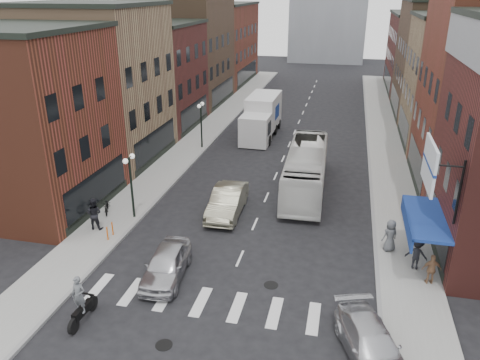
# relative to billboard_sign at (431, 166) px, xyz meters

# --- Properties ---
(ground) EXTENTS (160.00, 160.00, 0.00)m
(ground) POSITION_rel_billboard_sign_xyz_m (-8.59, -0.50, -6.13)
(ground) COLOR black
(ground) RESTS_ON ground
(sidewalk_left) EXTENTS (3.00, 74.00, 0.15)m
(sidewalk_left) POSITION_rel_billboard_sign_xyz_m (-17.09, 21.50, -6.06)
(sidewalk_left) COLOR gray
(sidewalk_left) RESTS_ON ground
(sidewalk_right) EXTENTS (3.00, 74.00, 0.15)m
(sidewalk_right) POSITION_rel_billboard_sign_xyz_m (-0.09, 21.50, -6.06)
(sidewalk_right) COLOR gray
(sidewalk_right) RESTS_ON ground
(curb_left) EXTENTS (0.20, 74.00, 0.16)m
(curb_left) POSITION_rel_billboard_sign_xyz_m (-15.59, 21.50, -6.13)
(curb_left) COLOR gray
(curb_left) RESTS_ON ground
(curb_right) EXTENTS (0.20, 74.00, 0.16)m
(curb_right) POSITION_rel_billboard_sign_xyz_m (-1.59, 21.50, -6.13)
(curb_right) COLOR gray
(curb_right) RESTS_ON ground
(crosswalk_stripes) EXTENTS (12.00, 2.20, 0.01)m
(crosswalk_stripes) POSITION_rel_billboard_sign_xyz_m (-8.59, -3.50, -6.13)
(crosswalk_stripes) COLOR silver
(crosswalk_stripes) RESTS_ON ground
(bldg_left_near) EXTENTS (10.30, 9.20, 11.30)m
(bldg_left_near) POSITION_rel_billboard_sign_xyz_m (-23.58, 4.00, -0.48)
(bldg_left_near) COLOR brown
(bldg_left_near) RESTS_ON ground
(bldg_left_mid_a) EXTENTS (10.30, 10.20, 12.30)m
(bldg_left_mid_a) POSITION_rel_billboard_sign_xyz_m (-23.58, 13.50, 0.02)
(bldg_left_mid_a) COLOR #89694B
(bldg_left_mid_a) RESTS_ON ground
(bldg_left_mid_b) EXTENTS (10.30, 10.20, 10.30)m
(bldg_left_mid_b) POSITION_rel_billboard_sign_xyz_m (-23.58, 23.50, -0.98)
(bldg_left_mid_b) COLOR #4E201C
(bldg_left_mid_b) RESTS_ON ground
(bldg_left_far_a) EXTENTS (10.30, 12.20, 13.30)m
(bldg_left_far_a) POSITION_rel_billboard_sign_xyz_m (-23.58, 34.50, 0.52)
(bldg_left_far_a) COLOR #503B28
(bldg_left_far_a) RESTS_ON ground
(bldg_left_far_b) EXTENTS (10.30, 16.20, 11.30)m
(bldg_left_far_b) POSITION_rel_billboard_sign_xyz_m (-23.58, 48.50, -0.48)
(bldg_left_far_b) COLOR brown
(bldg_left_far_b) RESTS_ON ground
(bldg_right_mid_b) EXTENTS (10.30, 10.20, 11.30)m
(bldg_right_mid_b) POSITION_rel_billboard_sign_xyz_m (6.41, 23.50, -0.48)
(bldg_right_mid_b) COLOR #89694B
(bldg_right_mid_b) RESTS_ON ground
(bldg_right_far_a) EXTENTS (10.30, 12.20, 12.30)m
(bldg_right_far_a) POSITION_rel_billboard_sign_xyz_m (6.41, 34.50, 0.02)
(bldg_right_far_a) COLOR #503B28
(bldg_right_far_a) RESTS_ON ground
(bldg_right_far_b) EXTENTS (10.30, 16.20, 10.30)m
(bldg_right_far_b) POSITION_rel_billboard_sign_xyz_m (6.41, 48.50, -0.98)
(bldg_right_far_b) COLOR #4E201C
(bldg_right_far_b) RESTS_ON ground
(awning_blue) EXTENTS (1.80, 5.00, 0.78)m
(awning_blue) POSITION_rel_billboard_sign_xyz_m (0.34, 2.00, -3.50)
(awning_blue) COLOR navy
(awning_blue) RESTS_ON ground
(billboard_sign) EXTENTS (1.52, 3.00, 3.70)m
(billboard_sign) POSITION_rel_billboard_sign_xyz_m (0.00, 0.00, 0.00)
(billboard_sign) COLOR black
(billboard_sign) RESTS_ON ground
(streetlamp_near) EXTENTS (0.32, 1.22, 4.11)m
(streetlamp_near) POSITION_rel_billboard_sign_xyz_m (-15.99, 3.50, -3.22)
(streetlamp_near) COLOR black
(streetlamp_near) RESTS_ON ground
(streetlamp_far) EXTENTS (0.32, 1.22, 4.11)m
(streetlamp_far) POSITION_rel_billboard_sign_xyz_m (-15.99, 17.50, -3.22)
(streetlamp_far) COLOR black
(streetlamp_far) RESTS_ON ground
(bike_rack) EXTENTS (0.08, 0.68, 0.80)m
(bike_rack) POSITION_rel_billboard_sign_xyz_m (-16.19, 0.80, -5.58)
(bike_rack) COLOR #D8590C
(bike_rack) RESTS_ON sidewalk_left
(box_truck) EXTENTS (2.74, 8.68, 3.77)m
(box_truck) POSITION_rel_billboard_sign_xyz_m (-11.58, 22.41, -4.27)
(box_truck) COLOR silver
(box_truck) RESTS_ON ground
(motorcycle_rider) EXTENTS (0.64, 2.22, 2.26)m
(motorcycle_rider) POSITION_rel_billboard_sign_xyz_m (-13.97, -5.95, -5.07)
(motorcycle_rider) COLOR black
(motorcycle_rider) RESTS_ON ground
(transit_bus) EXTENTS (2.89, 11.10, 3.07)m
(transit_bus) POSITION_rel_billboard_sign_xyz_m (-6.16, 10.44, -4.60)
(transit_bus) COLOR silver
(transit_bus) RESTS_ON ground
(sedan_left_near) EXTENTS (2.23, 4.63, 1.52)m
(sedan_left_near) POSITION_rel_billboard_sign_xyz_m (-11.69, -2.00, -5.37)
(sedan_left_near) COLOR #BCBCC2
(sedan_left_near) RESTS_ON ground
(sedan_left_far) EXTENTS (1.96, 5.22, 1.70)m
(sedan_left_far) POSITION_rel_billboard_sign_xyz_m (-10.56, 5.50, -5.28)
(sedan_left_far) COLOR #A6A286
(sedan_left_far) RESTS_ON ground
(curb_car) EXTENTS (3.36, 5.06, 1.36)m
(curb_car) POSITION_rel_billboard_sign_xyz_m (-2.09, -5.40, -5.45)
(curb_car) COLOR silver
(curb_car) RESTS_ON ground
(parked_bicycle) EXTENTS (1.21, 1.76, 0.88)m
(parked_bicycle) POSITION_rel_billboard_sign_xyz_m (-17.90, 3.69, -5.55)
(parked_bicycle) COLOR black
(parked_bicycle) RESTS_ON sidewalk_left
(ped_left_solo) EXTENTS (0.96, 0.58, 1.91)m
(ped_left_solo) POSITION_rel_billboard_sign_xyz_m (-17.53, 1.58, -5.03)
(ped_left_solo) COLOR black
(ped_left_solo) RESTS_ON sidewalk_left
(ped_right_a) EXTENTS (1.12, 0.68, 1.64)m
(ped_right_a) POSITION_rel_billboard_sign_xyz_m (0.25, 1.39, -5.16)
(ped_right_a) COLOR black
(ped_right_a) RESTS_ON sidewalk_right
(ped_right_b) EXTENTS (0.97, 0.59, 1.55)m
(ped_right_b) POSITION_rel_billboard_sign_xyz_m (0.79, 0.16, -5.21)
(ped_right_b) COLOR #8D6748
(ped_right_b) RESTS_ON sidewalk_right
(ped_right_c) EXTENTS (1.04, 0.94, 1.78)m
(ped_right_c) POSITION_rel_billboard_sign_xyz_m (-0.93, 2.90, -5.09)
(ped_right_c) COLOR #53555A
(ped_right_c) RESTS_ON sidewalk_right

